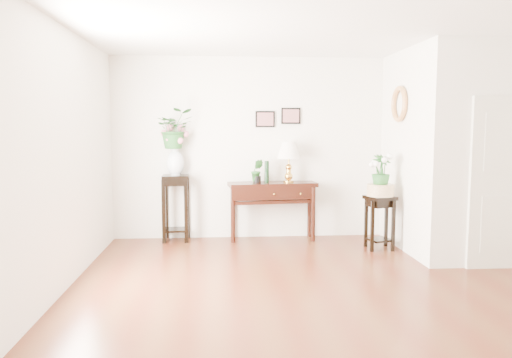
{
  "coord_description": "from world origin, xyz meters",
  "views": [
    {
      "loc": [
        -1.36,
        -4.99,
        1.73
      ],
      "look_at": [
        -0.9,
        1.3,
        1.07
      ],
      "focal_mm": 35.0,
      "sensor_mm": 36.0,
      "label": 1
    }
  ],
  "objects": [
    {
      "name": "floor",
      "position": [
        0.0,
        0.0,
        0.0
      ],
      "size": [
        6.0,
        5.5,
        0.02
      ],
      "primitive_type": "cube",
      "color": "#502915",
      "rests_on": "ground"
    },
    {
      "name": "ceiling",
      "position": [
        0.0,
        0.0,
        2.8
      ],
      "size": [
        6.0,
        5.5,
        0.02
      ],
      "primitive_type": "cube",
      "color": "white",
      "rests_on": "ground"
    },
    {
      "name": "wall_back",
      "position": [
        0.0,
        2.75,
        1.4
      ],
      "size": [
        6.0,
        0.02,
        2.8
      ],
      "primitive_type": "cube",
      "color": "white",
      "rests_on": "ground"
    },
    {
      "name": "wall_front",
      "position": [
        0.0,
        -2.75,
        1.4
      ],
      "size": [
        6.0,
        0.02,
        2.8
      ],
      "primitive_type": "cube",
      "color": "white",
      "rests_on": "ground"
    },
    {
      "name": "wall_left",
      "position": [
        -3.0,
        0.0,
        1.4
      ],
      "size": [
        0.02,
        5.5,
        2.8
      ],
      "primitive_type": "cube",
      "color": "white",
      "rests_on": "ground"
    },
    {
      "name": "partition",
      "position": [
        2.1,
        1.77,
        1.4
      ],
      "size": [
        1.8,
        1.95,
        2.8
      ],
      "primitive_type": "cube",
      "color": "white",
      "rests_on": "floor"
    },
    {
      "name": "door",
      "position": [
        2.1,
        0.78,
        1.05
      ],
      "size": [
        0.9,
        0.05,
        2.1
      ],
      "primitive_type": "cube",
      "color": "beige",
      "rests_on": "floor"
    },
    {
      "name": "art_print_left",
      "position": [
        -0.65,
        2.73,
        1.85
      ],
      "size": [
        0.3,
        0.02,
        0.25
      ],
      "primitive_type": "cube",
      "color": "black",
      "rests_on": "wall_back"
    },
    {
      "name": "art_print_right",
      "position": [
        -0.25,
        2.73,
        1.9
      ],
      "size": [
        0.3,
        0.02,
        0.25
      ],
      "primitive_type": "cube",
      "color": "black",
      "rests_on": "wall_back"
    },
    {
      "name": "wall_ornament",
      "position": [
        1.16,
        1.9,
        2.05
      ],
      "size": [
        0.07,
        0.51,
        0.51
      ],
      "primitive_type": "torus",
      "rotation": [
        0.0,
        1.57,
        0.0
      ],
      "color": "#D28E4C",
      "rests_on": "partition"
    },
    {
      "name": "console_table",
      "position": [
        -0.56,
        2.53,
        0.44
      ],
      "size": [
        1.37,
        0.59,
        0.89
      ],
      "primitive_type": "cube",
      "rotation": [
        0.0,
        0.0,
        0.11
      ],
      "color": "black",
      "rests_on": "floor"
    },
    {
      "name": "table_lamp",
      "position": [
        -0.31,
        2.53,
        1.24
      ],
      "size": [
        0.4,
        0.4,
        0.63
      ],
      "primitive_type": "cube",
      "rotation": [
        0.0,
        0.0,
        0.12
      ],
      "color": "gold",
      "rests_on": "console_table"
    },
    {
      "name": "green_vase",
      "position": [
        -0.64,
        2.53,
        1.06
      ],
      "size": [
        0.09,
        0.09,
        0.33
      ],
      "primitive_type": "cylinder",
      "rotation": [
        0.0,
        0.0,
        -0.34
      ],
      "color": "black",
      "rests_on": "console_table"
    },
    {
      "name": "potted_plant",
      "position": [
        -0.79,
        2.53,
        1.06
      ],
      "size": [
        0.2,
        0.17,
        0.34
      ],
      "primitive_type": "imported",
      "rotation": [
        0.0,
        0.0,
        -0.12
      ],
      "color": "#215822",
      "rests_on": "console_table"
    },
    {
      "name": "plant_stand_a",
      "position": [
        -2.03,
        2.57,
        0.5
      ],
      "size": [
        0.41,
        0.41,
        1.0
      ],
      "primitive_type": "cube",
      "rotation": [
        0.0,
        0.0,
        0.05
      ],
      "color": "black",
      "rests_on": "floor"
    },
    {
      "name": "porcelain_vase",
      "position": [
        -2.03,
        2.57,
        1.23
      ],
      "size": [
        0.33,
        0.33,
        0.45
      ],
      "primitive_type": null,
      "rotation": [
        0.0,
        0.0,
        0.33
      ],
      "color": "silver",
      "rests_on": "plant_stand_a"
    },
    {
      "name": "lily_arrangement",
      "position": [
        -2.03,
        2.57,
        1.71
      ],
      "size": [
        0.65,
        0.6,
        0.6
      ],
      "primitive_type": "imported",
      "rotation": [
        0.0,
        0.0,
        0.28
      ],
      "color": "#215822",
      "rests_on": "porcelain_vase"
    },
    {
      "name": "plant_stand_b",
      "position": [
        0.9,
        1.83,
        0.38
      ],
      "size": [
        0.45,
        0.45,
        0.76
      ],
      "primitive_type": "cube",
      "rotation": [
        0.0,
        0.0,
        0.31
      ],
      "color": "black",
      "rests_on": "floor"
    },
    {
      "name": "ceramic_bowl",
      "position": [
        0.9,
        1.83,
        0.84
      ],
      "size": [
        0.43,
        0.43,
        0.17
      ],
      "primitive_type": "cylinder",
      "rotation": [
        0.0,
        0.0,
        0.16
      ],
      "color": "beige",
      "rests_on": "plant_stand_b"
    },
    {
      "name": "narcissus",
      "position": [
        0.9,
        1.83,
        1.11
      ],
      "size": [
        0.32,
        0.32,
        0.46
      ],
      "primitive_type": "imported",
      "rotation": [
        0.0,
        0.0,
        0.29
      ],
      "color": "#215822",
      "rests_on": "ceramic_bowl"
    }
  ]
}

